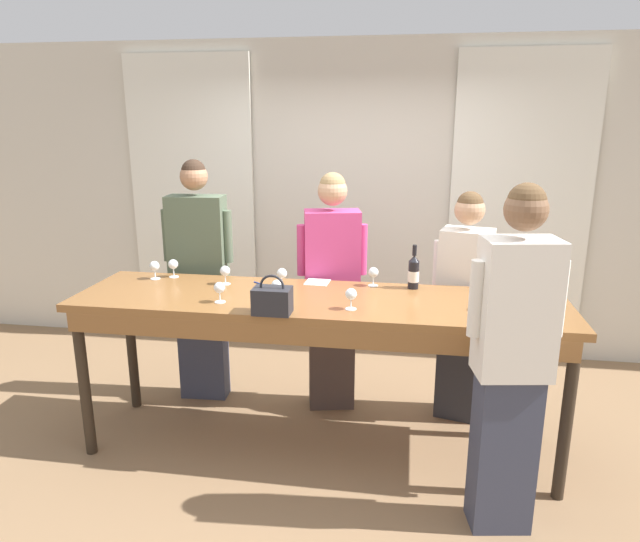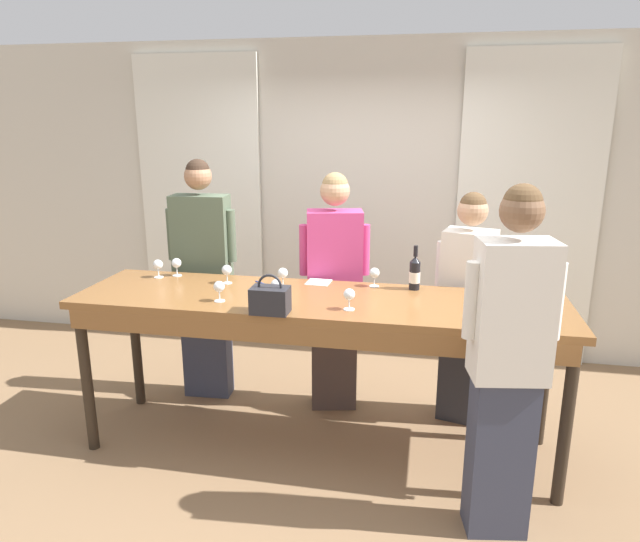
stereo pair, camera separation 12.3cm
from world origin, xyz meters
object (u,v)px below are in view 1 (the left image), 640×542
at_px(wine_bottle, 414,272).
at_px(host_pouring, 512,360).
at_px(handbag, 272,300).
at_px(wine_glass_center_left, 490,296).
at_px(wine_glass_front_right, 373,273).
at_px(wine_glass_center_right, 282,274).
at_px(tasting_bar, 317,314).
at_px(wine_glass_back_right, 225,272).
at_px(wine_glass_back_left, 173,265).
at_px(guest_cream_sweater, 463,304).
at_px(wine_glass_back_mid, 277,286).
at_px(guest_olive_jacket, 200,278).
at_px(wine_glass_front_mid, 351,295).
at_px(wine_glass_front_left, 219,288).
at_px(guest_pink_top, 332,290).
at_px(wine_glass_center_mid, 154,267).

relative_size(wine_bottle, host_pouring, 0.16).
xyz_separation_m(handbag, wine_glass_center_left, (1.24, 0.25, 0.01)).
bearing_deg(wine_glass_front_right, wine_glass_center_right, -168.53).
distance_m(tasting_bar, wine_glass_back_right, 0.72).
bearing_deg(wine_glass_center_left, wine_glass_back_left, 169.54).
height_order(handbag, guest_cream_sweater, guest_cream_sweater).
height_order(wine_glass_back_mid, guest_olive_jacket, guest_olive_jacket).
xyz_separation_m(wine_bottle, wine_glass_front_mid, (-0.36, -0.49, -0.02)).
distance_m(wine_glass_front_left, wine_glass_back_mid, 0.35).
height_order(wine_glass_center_left, guest_olive_jacket, guest_olive_jacket).
height_order(handbag, wine_glass_front_left, handbag).
xyz_separation_m(handbag, wine_glass_front_right, (0.53, 0.64, 0.01)).
relative_size(handbag, wine_glass_front_left, 1.81).
distance_m(wine_glass_center_left, host_pouring, 0.54).
bearing_deg(wine_glass_back_left, wine_glass_front_left, -44.20).
distance_m(wine_glass_center_left, wine_glass_center_right, 1.33).
bearing_deg(wine_glass_front_right, wine_glass_back_mid, -145.14).
bearing_deg(wine_glass_back_right, guest_pink_top, 29.91).
bearing_deg(wine_glass_back_right, wine_glass_front_mid, -23.16).
distance_m(wine_glass_back_right, guest_cream_sweater, 1.68).
bearing_deg(wine_glass_center_mid, wine_glass_back_mid, -18.78).
height_order(wine_glass_back_mid, guest_cream_sweater, guest_cream_sweater).
height_order(wine_glass_front_mid, wine_glass_back_right, same).
distance_m(wine_glass_front_left, wine_glass_front_right, 1.03).
bearing_deg(wine_glass_front_right, wine_glass_center_left, -29.33).
relative_size(guest_olive_jacket, guest_pink_top, 1.04).
bearing_deg(handbag, tasting_bar, 55.82).
bearing_deg(wine_glass_front_left, wine_glass_center_left, 3.68).
relative_size(wine_glass_front_mid, wine_glass_back_left, 1.00).
bearing_deg(wine_glass_center_left, wine_glass_center_mid, 171.71).
distance_m(guest_olive_jacket, guest_cream_sweater, 1.95).
height_order(tasting_bar, wine_glass_center_left, wine_glass_center_left).
relative_size(wine_glass_front_right, guest_cream_sweater, 0.08).
bearing_deg(wine_glass_front_right, guest_olive_jacket, 168.56).
bearing_deg(guest_cream_sweater, guest_olive_jacket, 180.00).
height_order(wine_glass_center_right, wine_glass_back_right, same).
relative_size(tasting_bar, handbag, 13.27).
bearing_deg(tasting_bar, wine_glass_center_right, 142.02).
xyz_separation_m(wine_glass_front_mid, wine_glass_center_left, (0.80, 0.11, -0.00)).
distance_m(wine_glass_center_mid, guest_cream_sweater, 2.18).
xyz_separation_m(tasting_bar, wine_glass_center_mid, (-1.19, 0.26, 0.19)).
xyz_separation_m(wine_glass_center_mid, host_pouring, (2.27, -0.83, -0.17)).
bearing_deg(wine_glass_center_mid, guest_olive_jacket, 60.70).
height_order(wine_glass_center_right, guest_olive_jacket, guest_olive_jacket).
bearing_deg(wine_bottle, tasting_bar, -151.37).
relative_size(wine_glass_front_left, wine_glass_back_right, 1.00).
relative_size(wine_bottle, wine_glass_back_right, 2.29).
bearing_deg(wine_glass_center_right, wine_glass_back_mid, -83.67).
bearing_deg(wine_glass_center_mid, wine_glass_back_left, 31.36).
xyz_separation_m(wine_glass_front_right, guest_olive_jacket, (-1.32, 0.27, -0.17)).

